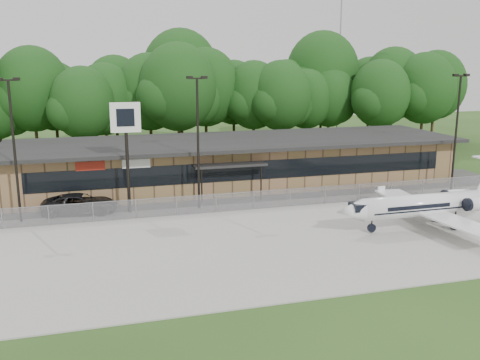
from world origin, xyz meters
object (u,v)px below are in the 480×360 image
object	(u,v)px
terminal	(235,161)
suv	(80,204)
pole_sign	(126,129)
business_jet	(431,205)

from	to	relation	value
terminal	suv	distance (m)	15.32
terminal	pole_sign	xyz separation A→B (m)	(-10.31, -7.14, 4.23)
business_jet	suv	bearing A→B (deg)	155.84
suv	pole_sign	distance (m)	6.74
business_jet	pole_sign	size ratio (longest dim) A/B	1.62
business_jet	terminal	bearing A→B (deg)	119.17
terminal	business_jet	distance (m)	19.04
terminal	business_jet	size ratio (longest dim) A/B	3.02
suv	pole_sign	xyz separation A→B (m)	(3.60, -0.87, 5.64)
business_jet	suv	size ratio (longest dim) A/B	2.45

